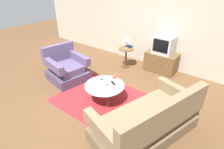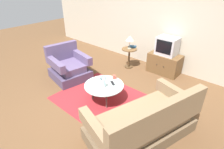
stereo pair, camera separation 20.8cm
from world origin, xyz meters
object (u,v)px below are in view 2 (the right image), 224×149
object	(u,v)px
tv_stand	(164,64)
side_table	(129,54)
television	(167,46)
bowl	(102,78)
couch	(143,124)
table_lamp	(130,39)
tv_remote_dark	(113,83)
vase	(104,82)
mug	(114,77)
coffee_table	(104,86)
armchair	(69,67)
book	(132,47)

from	to	relation	value
tv_stand	side_table	bearing A→B (deg)	-158.37
tv_stand	television	bearing A→B (deg)	90.00
tv_stand	bowl	size ratio (longest dim) A/B	5.56
television	couch	bearing A→B (deg)	-70.90
table_lamp	tv_remote_dark	world-z (taller)	table_lamp
vase	bowl	xyz separation A→B (m)	(-0.26, 0.22, -0.09)
mug	tv_stand	bearing A→B (deg)	78.16
coffee_table	mug	size ratio (longest dim) A/B	6.97
tv_stand	tv_remote_dark	size ratio (longest dim) A/B	5.04
couch	side_table	distance (m)	2.70
table_lamp	bowl	distance (m)	1.65
bowl	armchair	bearing A→B (deg)	-179.40
television	mug	xyz separation A→B (m)	(-0.36, -1.75, -0.34)
table_lamp	bowl	bearing A→B (deg)	-75.74
mug	television	bearing A→B (deg)	78.26
tv_stand	vase	distance (m)	2.17
side_table	mug	world-z (taller)	side_table
table_lamp	book	world-z (taller)	table_lamp
mug	tv_remote_dark	size ratio (longest dim) A/B	0.70
side_table	tv_stand	distance (m)	1.03
side_table	armchair	bearing A→B (deg)	-118.48
couch	television	distance (m)	2.60
armchair	bowl	world-z (taller)	armchair
coffee_table	side_table	distance (m)	1.80
coffee_table	vase	size ratio (longest dim) A/B	3.30
table_lamp	tv_remote_dark	bearing A→B (deg)	-65.80
armchair	side_table	bearing A→B (deg)	161.65
tv_stand	couch	bearing A→B (deg)	-70.79
table_lamp	mug	bearing A→B (deg)	-66.66
table_lamp	tv_remote_dark	size ratio (longest dim) A/B	2.22
coffee_table	mug	distance (m)	0.35
side_table	tv_remote_dark	world-z (taller)	side_table
bowl	book	bearing A→B (deg)	103.33
vase	book	world-z (taller)	vase
vase	tv_remote_dark	size ratio (longest dim) A/B	1.49
couch	side_table	size ratio (longest dim) A/B	3.38
vase	couch	bearing A→B (deg)	-13.06
coffee_table	tv_stand	world-z (taller)	tv_stand
coffee_table	bowl	size ratio (longest dim) A/B	5.41
vase	tv_remote_dark	xyz separation A→B (m)	(0.04, 0.23, -0.11)
side_table	couch	bearing A→B (deg)	-48.56
table_lamp	side_table	bearing A→B (deg)	108.23
tv_stand	tv_remote_dark	bearing A→B (deg)	-97.77
tv_stand	television	distance (m)	0.51
vase	table_lamp	bearing A→B (deg)	110.27
side_table	bowl	xyz separation A→B (m)	(0.39, -1.54, 0.01)
side_table	mug	xyz separation A→B (m)	(0.59, -1.36, 0.03)
side_table	table_lamp	distance (m)	0.47
table_lamp	mug	xyz separation A→B (m)	(0.59, -1.36, -0.44)
tv_stand	book	size ratio (longest dim) A/B	3.44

